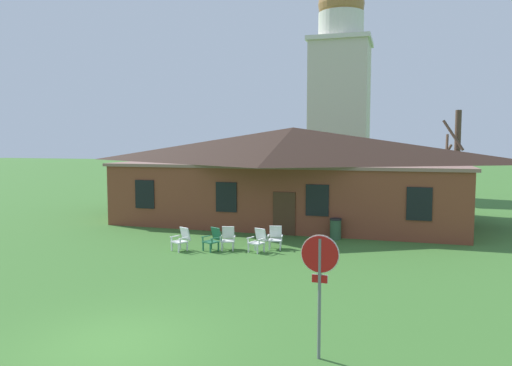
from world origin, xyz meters
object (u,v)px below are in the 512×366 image
Objects in this scene: lawn_chair_left_end at (228,238)px; trash_bin at (335,229)px; lawn_chair_right_end at (275,237)px; stop_sign at (320,271)px; lawn_chair_by_porch at (182,239)px; lawn_chair_middle at (258,240)px; lawn_chair_near_door at (213,239)px.

lawn_chair_left_end is 0.98× the size of trash_bin.
lawn_chair_left_end is 1.00× the size of lawn_chair_right_end.
trash_bin is at bearing 95.94° from stop_sign.
trash_bin is (4.06, 3.43, -0.00)m from lawn_chair_left_end.
lawn_chair_by_porch and lawn_chair_middle have the same top height.
lawn_chair_left_end is at bearing 120.36° from stop_sign.
lawn_chair_by_porch is (-7.15, 8.41, -1.36)m from stop_sign.
lawn_chair_right_end is (3.65, 1.48, 0.00)m from lawn_chair_by_porch.
lawn_chair_middle is at bearing 113.87° from stop_sign.
stop_sign is at bearing -66.13° from lawn_chair_middle.
lawn_chair_right_end is at bearing 109.47° from stop_sign.
trash_bin is at bearing 39.86° from lawn_chair_near_door.
lawn_chair_by_porch and lawn_chair_left_end have the same top height.
lawn_chair_left_end is at bearing 37.39° from lawn_chair_near_door.
stop_sign is 10.58m from lawn_chair_right_end.
lawn_chair_near_door and lawn_chair_right_end have the same top height.
lawn_chair_left_end is (1.77, 0.76, 0.00)m from lawn_chair_by_porch.
lawn_chair_right_end is 0.98× the size of trash_bin.
lawn_chair_by_porch is 1.00× the size of lawn_chair_left_end.
lawn_chair_near_door and lawn_chair_middle have the same top height.
stop_sign is 11.12m from lawn_chair_by_porch.
stop_sign is 2.74× the size of lawn_chair_right_end.
lawn_chair_near_door is 1.89m from lawn_chair_middle.
stop_sign is 2.68× the size of trash_bin.
lawn_chair_left_end is (0.52, 0.40, 0.00)m from lawn_chair_near_door.
lawn_chair_right_end is at bearing -128.93° from trash_bin.
lawn_chair_near_door is 2.64m from lawn_chair_right_end.
trash_bin is at bearing 52.09° from lawn_chair_middle.
lawn_chair_right_end is at bearing 25.02° from lawn_chair_near_door.
lawn_chair_middle is (1.34, -0.06, 0.00)m from lawn_chair_left_end.
lawn_chair_right_end is (0.53, 0.79, 0.00)m from lawn_chair_middle.
lawn_chair_right_end is at bearing 22.12° from lawn_chair_by_porch.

